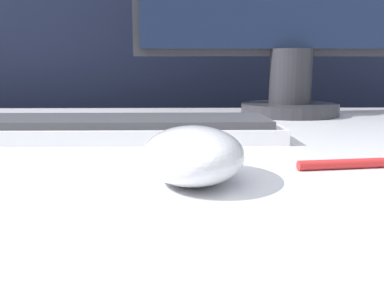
% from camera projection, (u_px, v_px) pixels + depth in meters
% --- Properties ---
extents(partition_panel, '(5.00, 0.03, 1.44)m').
position_uv_depth(partition_panel, '(167.00, 126.00, 1.04)').
color(partition_panel, black).
rests_on(partition_panel, ground_plane).
extents(computer_mouse_near, '(0.07, 0.11, 0.04)m').
position_uv_depth(computer_mouse_near, '(193.00, 154.00, 0.31)').
color(computer_mouse_near, silver).
rests_on(computer_mouse_near, desk).
extents(keyboard, '(0.44, 0.12, 0.02)m').
position_uv_depth(keyboard, '(87.00, 128.00, 0.51)').
color(keyboard, silver).
rests_on(keyboard, desk).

